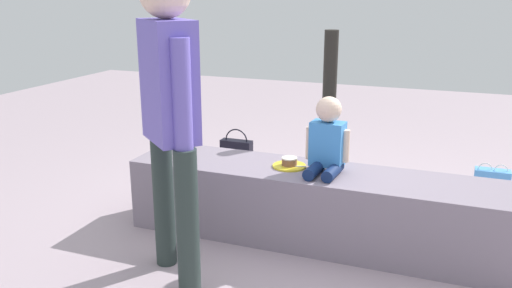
# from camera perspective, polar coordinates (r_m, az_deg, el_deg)

# --- Properties ---
(ground_plane) EXTENTS (12.00, 12.00, 0.00)m
(ground_plane) POSITION_cam_1_polar(r_m,az_deg,el_deg) (3.60, 7.04, -10.30)
(ground_plane) COLOR #A996A0
(concrete_ledge) EXTENTS (2.58, 0.52, 0.48)m
(concrete_ledge) POSITION_cam_1_polar(r_m,az_deg,el_deg) (3.50, 7.18, -6.75)
(concrete_ledge) COLOR gray
(concrete_ledge) RESTS_ON ground_plane
(child_seated) EXTENTS (0.28, 0.32, 0.48)m
(child_seated) POSITION_cam_1_polar(r_m,az_deg,el_deg) (3.36, 7.67, 0.48)
(child_seated) COLOR navy
(child_seated) RESTS_ON concrete_ledge
(adult_standing) EXTENTS (0.42, 0.39, 1.73)m
(adult_standing) POSITION_cam_1_polar(r_m,az_deg,el_deg) (2.83, -9.26, 4.55)
(adult_standing) COLOR #283431
(adult_standing) RESTS_ON ground_plane
(cake_plate) EXTENTS (0.22, 0.22, 0.07)m
(cake_plate) POSITION_cam_1_polar(r_m,az_deg,el_deg) (3.48, 3.61, -2.13)
(cake_plate) COLOR yellow
(cake_plate) RESTS_ON concrete_ledge
(gift_bag) EXTENTS (0.25, 0.11, 0.36)m
(gift_bag) POSITION_cam_1_polar(r_m,az_deg,el_deg) (4.38, 23.94, -4.45)
(gift_bag) COLOR #4C99E0
(gift_bag) RESTS_ON ground_plane
(railing_post) EXTENTS (0.36, 0.36, 1.31)m
(railing_post) POSITION_cam_1_polar(r_m,az_deg,el_deg) (4.30, 7.75, 1.41)
(railing_post) COLOR black
(railing_post) RESTS_ON ground_plane
(water_bottle_near_gift) EXTENTS (0.07, 0.07, 0.24)m
(water_bottle_near_gift) POSITION_cam_1_polar(r_m,az_deg,el_deg) (4.58, -3.88, -2.81)
(water_bottle_near_gift) COLOR silver
(water_bottle_near_gift) RESTS_ON ground_plane
(party_cup_red) EXTENTS (0.09, 0.09, 0.11)m
(party_cup_red) POSITION_cam_1_polar(r_m,az_deg,el_deg) (4.81, 2.36, -2.51)
(party_cup_red) COLOR red
(party_cup_red) RESTS_ON ground_plane
(handbag_black_leather) EXTENTS (0.30, 0.10, 0.37)m
(handbag_black_leather) POSITION_cam_1_polar(r_m,az_deg,el_deg) (4.94, -2.11, -0.96)
(handbag_black_leather) COLOR black
(handbag_black_leather) RESTS_ON ground_plane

